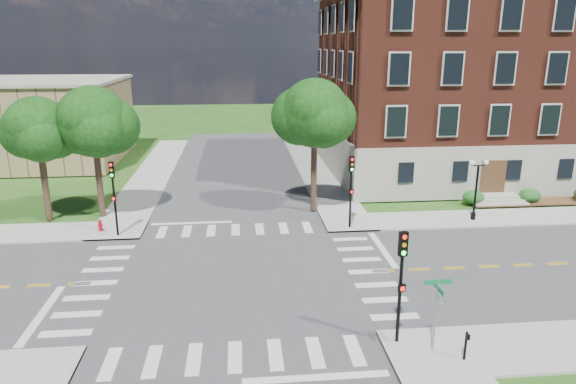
{
  "coord_description": "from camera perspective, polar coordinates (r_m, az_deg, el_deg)",
  "views": [
    {
      "loc": [
        0.39,
        -24.93,
        11.93
      ],
      "look_at": [
        3.27,
        4.89,
        3.2
      ],
      "focal_mm": 32.0,
      "sensor_mm": 36.0,
      "label": 1
    }
  ],
  "objects": [
    {
      "name": "secondary_building",
      "position": [
        59.81,
        -27.68,
        7.05
      ],
      "size": [
        20.4,
        15.4,
        8.3
      ],
      "color": "#937D51",
      "rests_on": "ground"
    },
    {
      "name": "traffic_signal_nw",
      "position": [
        33.7,
        -18.83,
        0.32
      ],
      "size": [
        0.36,
        0.42,
        4.8
      ],
      "color": "black",
      "rests_on": "ground"
    },
    {
      "name": "street_sign_pole",
      "position": [
        21.12,
        16.21,
        -11.56
      ],
      "size": [
        1.1,
        1.1,
        3.1
      ],
      "color": "gray",
      "rests_on": "ground"
    },
    {
      "name": "tree_b",
      "position": [
        37.94,
        -26.07,
        6.28
      ],
      "size": [
        4.27,
        4.27,
        8.49
      ],
      "color": "#301F18",
      "rests_on": "ground"
    },
    {
      "name": "ground",
      "position": [
        27.63,
        -5.87,
        -9.42
      ],
      "size": [
        160.0,
        160.0,
        0.0
      ],
      "primitive_type": "plane",
      "color": "#264B15",
      "rests_on": "ground"
    },
    {
      "name": "stop_bar_east",
      "position": [
        31.51,
        10.45,
        -6.29
      ],
      "size": [
        0.4,
        5.5,
        0.0
      ],
      "primitive_type": "cube",
      "color": "silver",
      "rests_on": "ground"
    },
    {
      "name": "sidewalk_nw",
      "position": [
        44.87,
        -25.86,
        -0.76
      ],
      "size": [
        34.0,
        34.0,
        0.12
      ],
      "color": "#9E9B93",
      "rests_on": "ground"
    },
    {
      "name": "twin_lamp_west",
      "position": [
        37.31,
        20.2,
        0.62
      ],
      "size": [
        1.36,
        0.36,
        4.23
      ],
      "color": "black",
      "rests_on": "ground"
    },
    {
      "name": "traffic_signal_ne",
      "position": [
        33.61,
        7.03,
        1.04
      ],
      "size": [
        0.36,
        0.42,
        4.8
      ],
      "color": "black",
      "rests_on": "ground"
    },
    {
      "name": "push_button_post",
      "position": [
        21.65,
        19.16,
        -15.69
      ],
      "size": [
        0.14,
        0.21,
        1.2
      ],
      "color": "black",
      "rests_on": "ground"
    },
    {
      "name": "road_ns",
      "position": [
        27.63,
        -5.87,
        -9.4
      ],
      "size": [
        12.0,
        90.0,
        0.01
      ],
      "primitive_type": "cube",
      "color": "#3D3D3F",
      "rests_on": "ground"
    },
    {
      "name": "sidewalk_ne",
      "position": [
        44.6,
        14.33,
        0.29
      ],
      "size": [
        34.0,
        34.0,
        0.12
      ],
      "color": "#9E9B93",
      "rests_on": "ground"
    },
    {
      "name": "tree_d",
      "position": [
        36.16,
        2.98,
        8.69
      ],
      "size": [
        4.84,
        4.84,
        9.53
      ],
      "color": "#301F18",
      "rests_on": "ground"
    },
    {
      "name": "fire_hydrant",
      "position": [
        35.65,
        -20.14,
        -3.55
      ],
      "size": [
        0.35,
        0.35,
        0.75
      ],
      "color": "#B50D1D",
      "rests_on": "ground"
    },
    {
      "name": "tree_c",
      "position": [
        37.23,
        -20.84,
        7.28
      ],
      "size": [
        4.82,
        4.82,
        9.13
      ],
      "color": "#301F18",
      "rests_on": "ground"
    },
    {
      "name": "road_ew",
      "position": [
        27.63,
        -5.87,
        -9.41
      ],
      "size": [
        90.0,
        12.0,
        0.01
      ],
      "primitive_type": "cube",
      "color": "#3D3D3F",
      "rests_on": "ground"
    },
    {
      "name": "main_building",
      "position": [
        52.65,
        21.57,
        11.23
      ],
      "size": [
        30.6,
        22.4,
        16.5
      ],
      "color": "#A09A8D",
      "rests_on": "ground"
    },
    {
      "name": "crosswalk_east",
      "position": [
        28.46,
        8.95,
        -8.75
      ],
      "size": [
        2.2,
        10.2,
        0.02
      ],
      "primitive_type": null,
      "color": "silver",
      "rests_on": "ground"
    },
    {
      "name": "traffic_signal_se",
      "position": [
        20.98,
        12.48,
        -8.79
      ],
      "size": [
        0.37,
        0.43,
        4.8
      ],
      "color": "black",
      "rests_on": "ground"
    }
  ]
}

